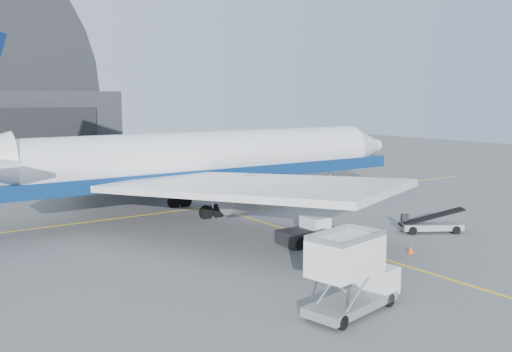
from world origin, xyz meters
TOP-DOWN VIEW (x-y plane):
  - ground at (0.00, 0.00)m, footprint 200.00×200.00m
  - taxi_lines at (0.00, 12.67)m, footprint 80.00×42.12m
  - distant_bldg_a at (38.00, 72.00)m, footprint 14.00×8.00m
  - distant_bldg_b at (55.00, 68.00)m, footprint 8.00×6.00m
  - airliner at (-2.81, 18.44)m, footprint 51.50×49.94m
  - catering_truck at (-8.90, -9.31)m, footprint 6.22×3.27m
  - pushback_tug at (-1.35, 2.88)m, footprint 4.51×2.71m
  - belt_loader_a at (-3.17, -2.61)m, footprint 5.09×2.87m
  - belt_loader_b at (9.17, -0.06)m, footprint 5.12×4.03m
  - traffic_cone at (2.70, -3.48)m, footprint 0.39×0.39m

SIDE VIEW (x-z plane):
  - ground at x=0.00m, z-range 0.00..0.00m
  - distant_bldg_a at x=38.00m, z-range -2.00..2.00m
  - distant_bldg_b at x=55.00m, z-range -1.40..1.40m
  - taxi_lines at x=0.00m, z-range 0.00..0.02m
  - traffic_cone at x=2.70m, z-range -0.01..0.55m
  - belt_loader_a at x=-3.17m, z-range -0.37..1.54m
  - belt_loader_b at x=9.17m, z-range -0.39..1.63m
  - pushback_tug at x=-1.35m, z-range -0.26..1.81m
  - catering_truck at x=-8.90m, z-range 0.02..4.09m
  - airliner at x=-2.81m, z-range -3.98..14.09m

